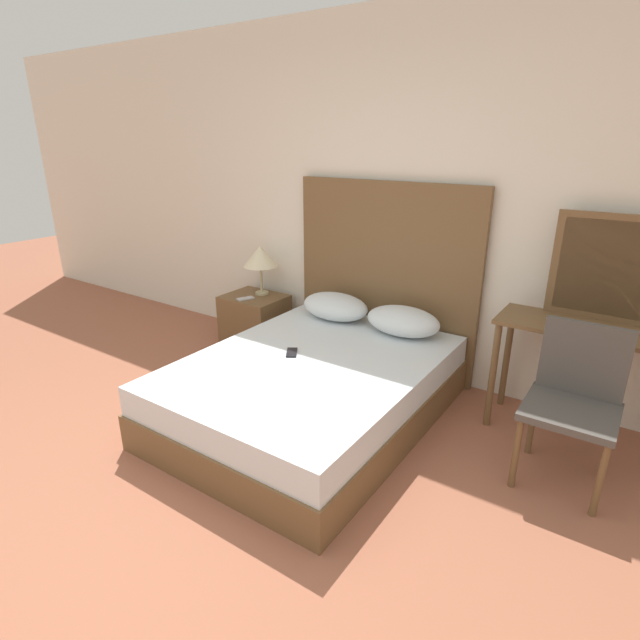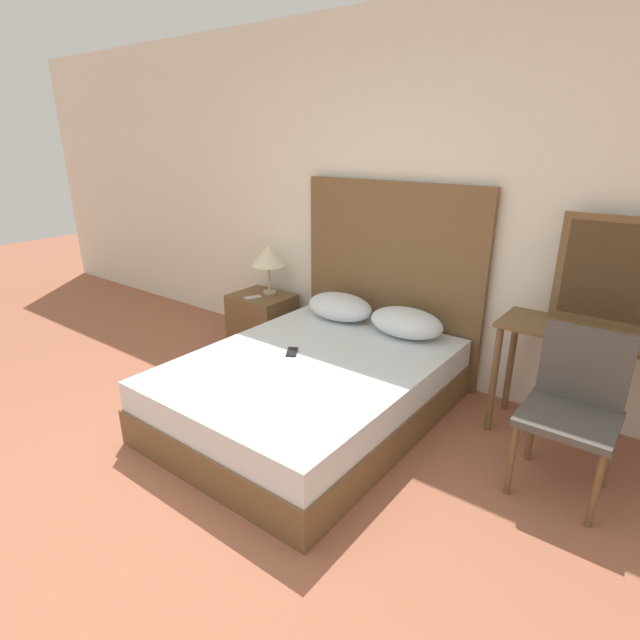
% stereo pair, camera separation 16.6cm
% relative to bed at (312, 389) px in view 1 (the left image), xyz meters
% --- Properties ---
extents(ground_plane, '(16.00, 16.00, 0.00)m').
position_rel_bed_xyz_m(ground_plane, '(0.05, -1.44, -0.21)').
color(ground_plane, '#9E5B42').
extents(wall_back, '(10.00, 0.06, 2.70)m').
position_rel_bed_xyz_m(wall_back, '(0.05, 1.08, 1.14)').
color(wall_back, silver).
rests_on(wall_back, ground_plane).
extents(bed, '(1.47, 1.96, 0.43)m').
position_rel_bed_xyz_m(bed, '(0.00, 0.00, 0.00)').
color(bed, brown).
rests_on(bed, ground_plane).
extents(headboard, '(1.55, 0.05, 1.51)m').
position_rel_bed_xyz_m(headboard, '(0.00, 1.01, 0.54)').
color(headboard, brown).
rests_on(headboard, ground_plane).
extents(pillow_left, '(0.56, 0.36, 0.21)m').
position_rel_bed_xyz_m(pillow_left, '(-0.30, 0.75, 0.32)').
color(pillow_left, silver).
rests_on(pillow_left, bed).
extents(pillow_right, '(0.56, 0.36, 0.21)m').
position_rel_bed_xyz_m(pillow_right, '(0.30, 0.75, 0.32)').
color(pillow_right, silver).
rests_on(pillow_right, bed).
extents(phone_on_bed, '(0.14, 0.16, 0.01)m').
position_rel_bed_xyz_m(phone_on_bed, '(-0.17, 0.01, 0.22)').
color(phone_on_bed, black).
rests_on(phone_on_bed, bed).
extents(nightstand, '(0.53, 0.44, 0.47)m').
position_rel_bed_xyz_m(nightstand, '(-1.17, 0.75, 0.02)').
color(nightstand, brown).
rests_on(nightstand, ground_plane).
extents(table_lamp, '(0.31, 0.31, 0.44)m').
position_rel_bed_xyz_m(table_lamp, '(-1.15, 0.84, 0.60)').
color(table_lamp, tan).
rests_on(table_lamp, nightstand).
extents(phone_on_nightstand, '(0.12, 0.17, 0.01)m').
position_rel_bed_xyz_m(phone_on_nightstand, '(-1.17, 0.64, 0.26)').
color(phone_on_nightstand, '#B7B7BC').
rests_on(phone_on_nightstand, nightstand).
extents(vanity_desk, '(1.04, 0.42, 0.75)m').
position_rel_bed_xyz_m(vanity_desk, '(1.51, 0.75, 0.40)').
color(vanity_desk, brown).
rests_on(vanity_desk, ground_plane).
extents(vanity_mirror, '(0.60, 0.03, 0.65)m').
position_rel_bed_xyz_m(vanity_mirror, '(1.51, 0.93, 0.86)').
color(vanity_mirror, brown).
rests_on(vanity_mirror, vanity_desk).
extents(chair, '(0.46, 0.44, 0.89)m').
position_rel_bed_xyz_m(chair, '(1.53, 0.30, 0.30)').
color(chair, '#4C4742').
rests_on(chair, ground_plane).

